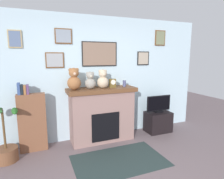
# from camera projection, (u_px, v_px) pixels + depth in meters

# --- Properties ---
(back_wall) EXTENTS (5.20, 0.15, 2.60)m
(back_wall) POSITION_uv_depth(u_px,v_px,m) (93.00, 78.00, 4.12)
(back_wall) COLOR silver
(back_wall) RESTS_ON ground_plane
(fireplace) EXTENTS (1.42, 0.53, 1.13)m
(fireplace) POSITION_uv_depth(u_px,v_px,m) (102.00, 114.00, 4.01)
(fireplace) COLOR gray
(fireplace) RESTS_ON ground_plane
(bookshelf) EXTENTS (0.49, 0.16, 1.31)m
(bookshelf) POSITION_uv_depth(u_px,v_px,m) (32.00, 121.00, 3.55)
(bookshelf) COLOR brown
(bookshelf) RESTS_ON ground_plane
(potted_plant) EXTENTS (0.57, 0.57, 0.97)m
(potted_plant) POSITION_uv_depth(u_px,v_px,m) (5.00, 145.00, 3.23)
(potted_plant) COLOR brown
(potted_plant) RESTS_ON ground_plane
(tv_stand) EXTENTS (0.58, 0.40, 0.47)m
(tv_stand) POSITION_uv_depth(u_px,v_px,m) (158.00, 122.00, 4.52)
(tv_stand) COLOR black
(tv_stand) RESTS_ON ground_plane
(television) EXTENTS (0.62, 0.14, 0.40)m
(television) POSITION_uv_depth(u_px,v_px,m) (159.00, 104.00, 4.45)
(television) COLOR black
(television) RESTS_ON tv_stand
(area_rug) EXTENTS (1.57, 0.97, 0.01)m
(area_rug) POSITION_uv_depth(u_px,v_px,m) (119.00, 160.00, 3.28)
(area_rug) COLOR #293937
(area_rug) RESTS_ON ground_plane
(candle_jar) EXTENTS (0.07, 0.07, 0.14)m
(candle_jar) POSITION_uv_depth(u_px,v_px,m) (124.00, 83.00, 4.08)
(candle_jar) COLOR #4C517A
(candle_jar) RESTS_ON fireplace
(mantel_clock) EXTENTS (0.13, 0.10, 0.18)m
(mantel_clock) POSITION_uv_depth(u_px,v_px,m) (112.00, 83.00, 3.97)
(mantel_clock) COLOR brown
(mantel_clock) RESTS_ON fireplace
(teddy_bear_brown) EXTENTS (0.26, 0.26, 0.43)m
(teddy_bear_brown) POSITION_uv_depth(u_px,v_px,m) (74.00, 80.00, 3.66)
(teddy_bear_brown) COLOR #955E37
(teddy_bear_brown) RESTS_ON fireplace
(teddy_bear_cream) EXTENTS (0.21, 0.21, 0.35)m
(teddy_bear_cream) POSITION_uv_depth(u_px,v_px,m) (90.00, 81.00, 3.78)
(teddy_bear_cream) COLOR gray
(teddy_bear_cream) RESTS_ON fireplace
(teddy_bear_tan) EXTENTS (0.24, 0.24, 0.38)m
(teddy_bear_tan) POSITION_uv_depth(u_px,v_px,m) (103.00, 80.00, 3.88)
(teddy_bear_tan) COLOR #C8B395
(teddy_bear_tan) RESTS_ON fireplace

